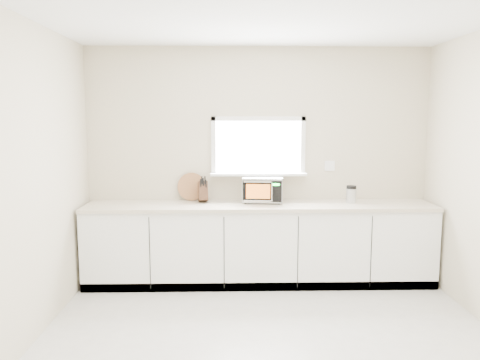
{
  "coord_description": "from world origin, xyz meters",
  "views": [
    {
      "loc": [
        -0.34,
        -3.5,
        1.89
      ],
      "look_at": [
        -0.22,
        1.55,
        1.21
      ],
      "focal_mm": 35.0,
      "sensor_mm": 36.0,
      "label": 1
    }
  ],
  "objects": [
    {
      "name": "coffee_grinder",
      "position": [
        1.05,
        1.74,
        1.02
      ],
      "size": [
        0.14,
        0.14,
        0.2
      ],
      "rotation": [
        0.0,
        0.0,
        -0.25
      ],
      "color": "#B7B9BE",
      "rests_on": "countertop"
    },
    {
      "name": "microwave",
      "position": [
        0.04,
        1.82,
        1.07
      ],
      "size": [
        0.49,
        0.42,
        0.29
      ],
      "rotation": [
        0.0,
        0.0,
        -0.11
      ],
      "color": "black",
      "rests_on": "countertop"
    },
    {
      "name": "cabinets",
      "position": [
        0.0,
        1.7,
        0.44
      ],
      "size": [
        3.92,
        0.6,
        0.88
      ],
      "primitive_type": "cube",
      "color": "white",
      "rests_on": "ground"
    },
    {
      "name": "cutting_board",
      "position": [
        -0.79,
        1.94,
        1.08
      ],
      "size": [
        0.33,
        0.08,
        0.33
      ],
      "primitive_type": "cylinder",
      "rotation": [
        1.4,
        0.0,
        0.0
      ],
      "color": "#A2683E",
      "rests_on": "countertop"
    },
    {
      "name": "countertop",
      "position": [
        0.0,
        1.69,
        0.9
      ],
      "size": [
        3.92,
        0.64,
        0.04
      ],
      "primitive_type": "cube",
      "color": "beige",
      "rests_on": "cabinets"
    },
    {
      "name": "knife_block",
      "position": [
        -0.65,
        1.82,
        1.05
      ],
      "size": [
        0.13,
        0.23,
        0.31
      ],
      "rotation": [
        0.0,
        0.0,
        0.16
      ],
      "color": "#4A2B1A",
      "rests_on": "countertop"
    },
    {
      "name": "back_wall",
      "position": [
        0.0,
        2.0,
        1.36
      ],
      "size": [
        4.0,
        0.17,
        2.7
      ],
      "color": "beige",
      "rests_on": "ground"
    },
    {
      "name": "ground",
      "position": [
        0.0,
        0.0,
        0.0
      ],
      "size": [
        4.0,
        4.0,
        0.0
      ],
      "primitive_type": "plane",
      "color": "beige",
      "rests_on": "ground"
    }
  ]
}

